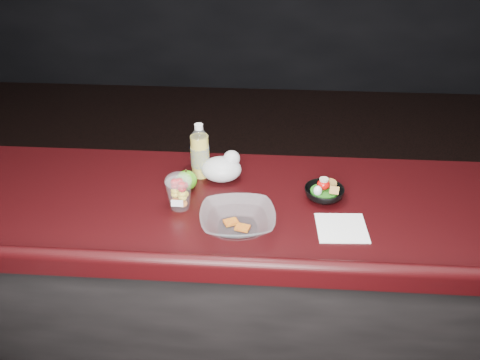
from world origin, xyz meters
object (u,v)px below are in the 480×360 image
fruit_cup (179,191)px  green_apple (187,180)px  snack_bowl (324,192)px  lemonade_bottle (200,154)px  takeout_bowl (238,220)px

fruit_cup → green_apple: 0.12m
fruit_cup → green_apple: bearing=87.7°
fruit_cup → snack_bowl: fruit_cup is taller
lemonade_bottle → fruit_cup: (-0.04, -0.22, -0.02)m
lemonade_bottle → takeout_bowl: bearing=-63.4°
lemonade_bottle → snack_bowl: (0.45, -0.13, -0.06)m
snack_bowl → takeout_bowl: snack_bowl is taller
green_apple → snack_bowl: (0.49, -0.03, -0.01)m
lemonade_bottle → takeout_bowl: lemonade_bottle is taller
lemonade_bottle → green_apple: 0.12m
green_apple → lemonade_bottle: bearing=69.9°
snack_bowl → takeout_bowl: 0.35m
lemonade_bottle → takeout_bowl: (0.16, -0.33, -0.06)m
fruit_cup → snack_bowl: size_ratio=0.91×
lemonade_bottle → takeout_bowl: 0.37m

